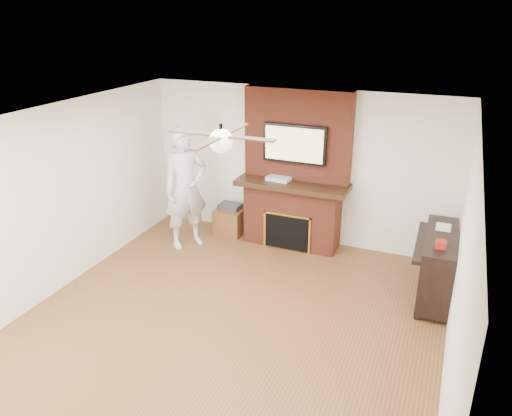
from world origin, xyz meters
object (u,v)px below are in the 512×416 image
at_px(person, 186,188).
at_px(side_table, 230,220).
at_px(piano, 437,264).
at_px(fireplace, 294,185).

xyz_separation_m(person, side_table, (0.45, 0.67, -0.73)).
distance_m(person, side_table, 1.09).
bearing_deg(piano, fireplace, 158.31).
bearing_deg(fireplace, side_table, -176.51).
height_order(fireplace, piano, fireplace).
height_order(person, side_table, person).
relative_size(person, side_table, 3.65).
bearing_deg(side_table, fireplace, 4.22).
bearing_deg(person, side_table, 2.63).
distance_m(fireplace, piano, 2.49).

